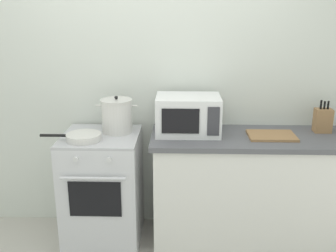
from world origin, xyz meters
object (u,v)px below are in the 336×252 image
object	(u,v)px
stove	(103,189)
knife_block	(323,120)
microwave	(188,115)
cutting_board	(272,136)
frying_pan	(83,137)
stock_pot	(117,116)

from	to	relation	value
stove	knife_block	world-z (taller)	knife_block
microwave	cutting_board	size ratio (longest dim) A/B	1.39
frying_pan	microwave	world-z (taller)	microwave
knife_block	stock_pot	bearing A→B (deg)	-178.30
microwave	stock_pot	bearing A→B (deg)	178.66
frying_pan	microwave	xyz separation A→B (m)	(0.79, 0.20, 0.12)
stove	cutting_board	bearing A→B (deg)	0.05
stove	stock_pot	world-z (taller)	stock_pot
stove	frying_pan	world-z (taller)	frying_pan
cutting_board	knife_block	xyz separation A→B (m)	(0.43, 0.14, 0.09)
stove	microwave	size ratio (longest dim) A/B	1.84
stock_pot	microwave	size ratio (longest dim) A/B	0.67
stove	knife_block	xyz separation A→B (m)	(1.76, 0.14, 0.56)
stove	frying_pan	size ratio (longest dim) A/B	1.99
frying_pan	stove	bearing A→B (deg)	49.31
stock_pot	cutting_board	xyz separation A→B (m)	(1.21, -0.09, -0.12)
microwave	knife_block	world-z (taller)	microwave
frying_pan	cutting_board	size ratio (longest dim) A/B	1.29
stove	cutting_board	size ratio (longest dim) A/B	2.56
frying_pan	knife_block	distance (m)	1.89
cutting_board	stock_pot	bearing A→B (deg)	175.69
knife_block	stove	bearing A→B (deg)	-175.42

